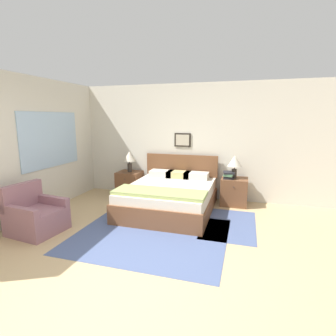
{
  "coord_description": "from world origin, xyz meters",
  "views": [
    {
      "loc": [
        1.46,
        -2.61,
        1.84
      ],
      "look_at": [
        0.14,
        1.8,
        0.96
      ],
      "focal_mm": 28.0,
      "sensor_mm": 36.0,
      "label": 1
    }
  ],
  "objects_px": {
    "armchair": "(35,216)",
    "nightstand_near_window": "(130,183)",
    "table_lamp_near_window": "(130,157)",
    "table_lamp_by_door": "(235,162)",
    "bed": "(170,196)",
    "nightstand_by_door": "(234,192)"
  },
  "relations": [
    {
      "from": "table_lamp_by_door",
      "to": "nightstand_by_door",
      "type": "bearing_deg",
      "value": 0.29
    },
    {
      "from": "armchair",
      "to": "table_lamp_near_window",
      "type": "bearing_deg",
      "value": 171.68
    },
    {
      "from": "nightstand_by_door",
      "to": "table_lamp_near_window",
      "type": "bearing_deg",
      "value": -180.0
    },
    {
      "from": "bed",
      "to": "table_lamp_near_window",
      "type": "height_order",
      "value": "table_lamp_near_window"
    },
    {
      "from": "armchair",
      "to": "nightstand_near_window",
      "type": "height_order",
      "value": "armchair"
    },
    {
      "from": "table_lamp_near_window",
      "to": "armchair",
      "type": "bearing_deg",
      "value": -104.63
    },
    {
      "from": "bed",
      "to": "nightstand_near_window",
      "type": "relative_size",
      "value": 3.47
    },
    {
      "from": "armchair",
      "to": "table_lamp_by_door",
      "type": "xyz_separation_m",
      "value": [
        3.02,
        2.34,
        0.66
      ]
    },
    {
      "from": "bed",
      "to": "armchair",
      "type": "relative_size",
      "value": 2.48
    },
    {
      "from": "nightstand_by_door",
      "to": "table_lamp_by_door",
      "type": "height_order",
      "value": "table_lamp_by_door"
    },
    {
      "from": "table_lamp_by_door",
      "to": "nightstand_near_window",
      "type": "bearing_deg",
      "value": 180.0
    },
    {
      "from": "bed",
      "to": "nightstand_by_door",
      "type": "distance_m",
      "value": 1.42
    },
    {
      "from": "armchair",
      "to": "nightstand_near_window",
      "type": "distance_m",
      "value": 2.41
    },
    {
      "from": "nightstand_by_door",
      "to": "table_lamp_by_door",
      "type": "xyz_separation_m",
      "value": [
        -0.02,
        -0.0,
        0.64
      ]
    },
    {
      "from": "bed",
      "to": "nightstand_by_door",
      "type": "height_order",
      "value": "bed"
    },
    {
      "from": "table_lamp_near_window",
      "to": "table_lamp_by_door",
      "type": "distance_m",
      "value": 2.41
    },
    {
      "from": "nightstand_near_window",
      "to": "nightstand_by_door",
      "type": "xyz_separation_m",
      "value": [
        2.44,
        0.0,
        0.0
      ]
    },
    {
      "from": "nightstand_near_window",
      "to": "table_lamp_near_window",
      "type": "bearing_deg",
      "value": -0.34
    },
    {
      "from": "bed",
      "to": "armchair",
      "type": "xyz_separation_m",
      "value": [
        -1.82,
        -1.6,
        -0.02
      ]
    },
    {
      "from": "armchair",
      "to": "table_lamp_by_door",
      "type": "distance_m",
      "value": 3.87
    },
    {
      "from": "nightstand_by_door",
      "to": "table_lamp_near_window",
      "type": "distance_m",
      "value": 2.51
    },
    {
      "from": "bed",
      "to": "table_lamp_by_door",
      "type": "xyz_separation_m",
      "value": [
        1.2,
        0.73,
        0.64
      ]
    }
  ]
}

